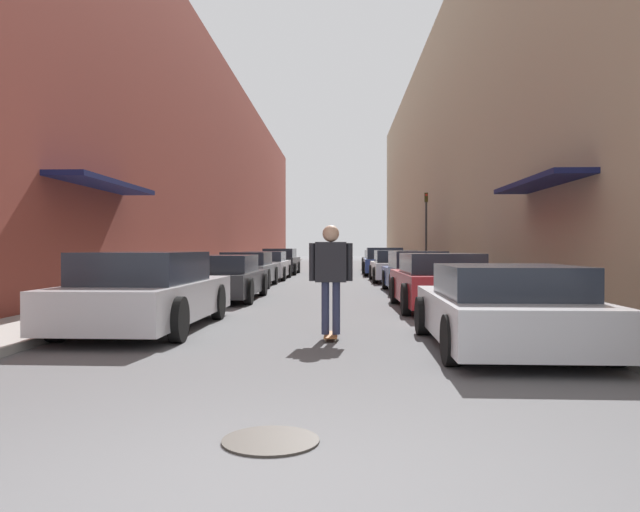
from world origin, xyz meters
name	(u,v)px	position (x,y,z in m)	size (l,w,h in m)	color
ground	(330,277)	(0.00, 26.14, 0.00)	(143.75, 143.75, 0.00)	#515154
curb_strip_left	(252,270)	(-4.67, 32.67, 0.06)	(1.80, 65.34, 0.12)	gray
curb_strip_right	(413,271)	(4.67, 32.67, 0.06)	(1.80, 65.34, 0.12)	gray
building_row_left	(202,175)	(-7.57, 32.67, 5.62)	(4.90, 65.34, 11.25)	brown
building_row_right	(464,153)	(7.57, 32.67, 6.80)	(4.90, 65.34, 13.60)	tan
parked_car_left_0	(147,292)	(-2.77, 7.06, 0.64)	(1.98, 4.81, 1.31)	#B7B7BC
parked_car_left_1	(224,278)	(-2.61, 13.07, 0.58)	(1.92, 4.58, 1.19)	#232326
parked_car_left_2	(248,270)	(-2.81, 18.67, 0.60)	(1.85, 4.05, 1.23)	gray
parked_car_left_3	(265,266)	(-2.79, 23.70, 0.59)	(2.02, 4.54, 1.21)	#B7B7BC
parked_car_left_4	(280,262)	(-2.64, 28.96, 0.64)	(1.86, 4.56, 1.33)	black
parked_car_right_0	(504,308)	(2.73, 5.25, 0.56)	(2.06, 4.25, 1.15)	#B7B7BC
parked_car_right_1	(439,282)	(2.69, 10.68, 0.62)	(1.91, 4.39, 1.26)	maroon
parked_car_right_2	(416,273)	(2.81, 15.89, 0.61)	(1.85, 4.81, 1.28)	navy
parked_car_right_3	(394,267)	(2.68, 22.01, 0.62)	(1.90, 4.56, 1.27)	silver
parked_car_right_4	(384,262)	(2.66, 28.04, 0.66)	(2.08, 4.79, 1.38)	navy
parked_car_right_5	(379,260)	(2.80, 33.98, 0.61)	(1.99, 4.53, 1.24)	#232326
skateboarder	(331,269)	(0.34, 6.08, 1.06)	(0.66, 0.78, 1.72)	brown
manhole_cover	(271,441)	(-0.01, 1.08, 0.01)	(0.70, 0.70, 0.02)	#332D28
traffic_light	(426,224)	(4.63, 26.97, 2.51)	(0.16, 0.22, 3.91)	#2D2D2D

